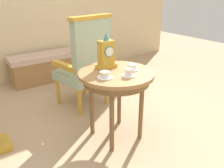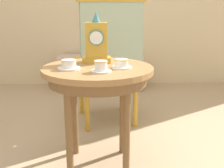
{
  "view_description": "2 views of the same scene",
  "coord_description": "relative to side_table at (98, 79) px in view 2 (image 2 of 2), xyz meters",
  "views": [
    {
      "loc": [
        -1.11,
        -1.59,
        1.42
      ],
      "look_at": [
        0.04,
        0.02,
        0.59
      ],
      "focal_mm": 37.38,
      "sensor_mm": 36.0,
      "label": 1
    },
    {
      "loc": [
        0.13,
        -1.7,
        1.05
      ],
      "look_at": [
        0.19,
        -0.0,
        0.59
      ],
      "focal_mm": 44.99,
      "sensor_mm": 36.0,
      "label": 2
    }
  ],
  "objects": [
    {
      "name": "teacup_right",
      "position": [
        0.02,
        -0.15,
        0.11
      ],
      "size": [
        0.12,
        0.12,
        0.07
      ],
      "color": "white",
      "rests_on": "side_table"
    },
    {
      "name": "window_bench",
      "position": [
        0.0,
        1.92,
        -0.39
      ],
      "size": [
        1.11,
        0.4,
        0.44
      ],
      "color": "#CCA893",
      "rests_on": "ground"
    },
    {
      "name": "teacup_center",
      "position": [
        0.15,
        -0.05,
        0.11
      ],
      "size": [
        0.12,
        0.12,
        0.06
      ],
      "color": "white",
      "rests_on": "side_table"
    },
    {
      "name": "side_table",
      "position": [
        0.0,
        0.0,
        0.0
      ],
      "size": [
        0.71,
        0.71,
        0.7
      ],
      "color": "#9E7042",
      "rests_on": "ground"
    },
    {
      "name": "mantel_clock",
      "position": [
        -0.01,
        0.15,
        0.22
      ],
      "size": [
        0.19,
        0.11,
        0.34
      ],
      "color": "gold",
      "rests_on": "side_table"
    },
    {
      "name": "teacup_left",
      "position": [
        -0.17,
        -0.07,
        0.11
      ],
      "size": [
        0.14,
        0.14,
        0.06
      ],
      "color": "white",
      "rests_on": "side_table"
    },
    {
      "name": "ground_plane",
      "position": [
        -0.1,
        -0.03,
        -0.61
      ],
      "size": [
        10.0,
        10.0,
        0.0
      ],
      "primitive_type": "plane",
      "color": "tan"
    },
    {
      "name": "armchair",
      "position": [
        0.09,
        0.72,
        -0.02
      ],
      "size": [
        0.63,
        0.62,
        1.14
      ],
      "color": "#9EB299",
      "rests_on": "ground"
    }
  ]
}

